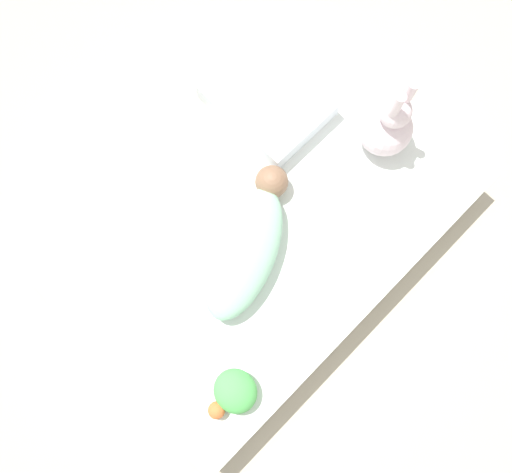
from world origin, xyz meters
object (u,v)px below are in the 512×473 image
Objects in this scene: swaddled_baby at (247,245)px; bunny_plush at (387,126)px; pillow at (268,101)px; turtle_plush at (234,393)px.

bunny_plush is (-0.59, 0.05, 0.05)m from swaddled_baby.
pillow is at bearing -63.45° from bunny_plush.
swaddled_baby is at bearing 37.64° from pillow.
pillow is 0.97m from turtle_plush.
bunny_plush is 0.97m from turtle_plush.
swaddled_baby is 0.59m from bunny_plush.
pillow is at bearing 13.00° from swaddled_baby.
swaddled_baby is at bearing -4.69° from bunny_plush.
turtle_plush is (0.93, 0.24, -0.07)m from bunny_plush.
turtle_plush is (0.75, 0.61, 0.00)m from pillow.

